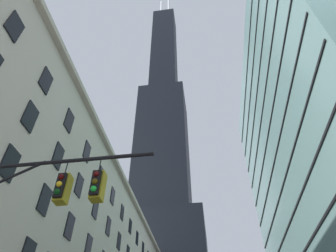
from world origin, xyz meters
TOP-DOWN VIEW (x-y plane):
  - dark_skyscraper at (-12.52, 78.52)m, footprint 25.98×25.98m
  - traffic_signal_mast at (-4.37, 2.07)m, footprint 6.93×0.63m

SIDE VIEW (x-z plane):
  - traffic_signal_mast at x=-4.37m, z-range 1.76..9.50m
  - dark_skyscraper at x=-12.52m, z-range -38.63..148.14m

